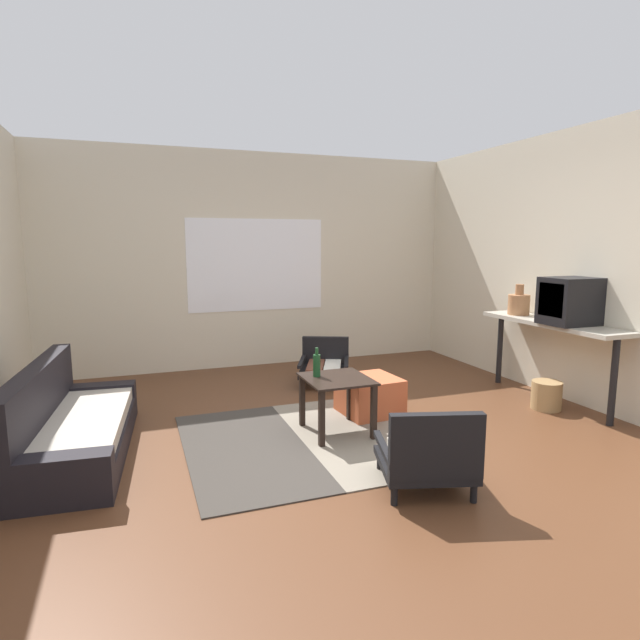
# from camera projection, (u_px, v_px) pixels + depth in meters

# --- Properties ---
(ground_plane) EXTENTS (7.80, 7.80, 0.00)m
(ground_plane) POSITION_uv_depth(u_px,v_px,m) (349.00, 452.00, 3.95)
(ground_plane) COLOR #56331E
(far_wall_with_window) EXTENTS (5.60, 0.13, 2.70)m
(far_wall_with_window) POSITION_uv_depth(u_px,v_px,m) (255.00, 261.00, 6.58)
(far_wall_with_window) COLOR beige
(far_wall_with_window) RESTS_ON ground
(side_wall_right) EXTENTS (0.12, 6.60, 2.70)m
(side_wall_right) POSITION_uv_depth(u_px,v_px,m) (593.00, 268.00, 4.92)
(side_wall_right) COLOR beige
(side_wall_right) RESTS_ON ground
(area_rug) EXTENTS (1.83, 1.85, 0.01)m
(area_rug) POSITION_uv_depth(u_px,v_px,m) (302.00, 441.00, 4.15)
(area_rug) COLOR #38332D
(area_rug) RESTS_ON ground
(couch) EXTENTS (0.83, 1.84, 0.69)m
(couch) POSITION_uv_depth(u_px,v_px,m) (70.00, 428.00, 3.85)
(couch) COLOR black
(couch) RESTS_ON ground
(coffee_table) EXTENTS (0.53, 0.57, 0.48)m
(coffee_table) POSITION_uv_depth(u_px,v_px,m) (337.00, 390.00, 4.28)
(coffee_table) COLOR black
(coffee_table) RESTS_ON ground
(armchair_by_window) EXTENTS (0.74, 0.78, 0.50)m
(armchair_by_window) POSITION_uv_depth(u_px,v_px,m) (325.00, 364.00, 5.82)
(armchair_by_window) COLOR black
(armchair_by_window) RESTS_ON ground
(armchair_striped_foreground) EXTENTS (0.72, 0.71, 0.58)m
(armchair_striped_foreground) POSITION_uv_depth(u_px,v_px,m) (428.00, 456.00, 3.29)
(armchair_striped_foreground) COLOR black
(armchair_striped_foreground) RESTS_ON ground
(ottoman_orange) EXTENTS (0.54, 0.54, 0.35)m
(ottoman_orange) POSITION_uv_depth(u_px,v_px,m) (370.00, 396.00, 4.78)
(ottoman_orange) COLOR #BC5633
(ottoman_orange) RESTS_ON ground
(console_shelf) EXTENTS (0.41, 1.59, 0.82)m
(console_shelf) POSITION_uv_depth(u_px,v_px,m) (551.00, 330.00, 5.09)
(console_shelf) COLOR #B2AD9E
(console_shelf) RESTS_ON ground
(crt_television) EXTENTS (0.49, 0.38, 0.44)m
(crt_television) POSITION_uv_depth(u_px,v_px,m) (571.00, 301.00, 4.84)
(crt_television) COLOR black
(crt_television) RESTS_ON console_shelf
(clay_vase) EXTENTS (0.22, 0.22, 0.33)m
(clay_vase) POSITION_uv_depth(u_px,v_px,m) (519.00, 304.00, 5.50)
(clay_vase) COLOR #A87047
(clay_vase) RESTS_ON console_shelf
(glass_bottle) EXTENTS (0.06, 0.06, 0.25)m
(glass_bottle) POSITION_uv_depth(u_px,v_px,m) (317.00, 365.00, 4.29)
(glass_bottle) COLOR #194723
(glass_bottle) RESTS_ON coffee_table
(wicker_basket) EXTENTS (0.28, 0.28, 0.27)m
(wicker_basket) POSITION_uv_depth(u_px,v_px,m) (546.00, 395.00, 4.94)
(wicker_basket) COLOR #9E7A4C
(wicker_basket) RESTS_ON ground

